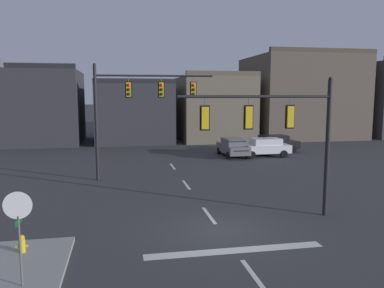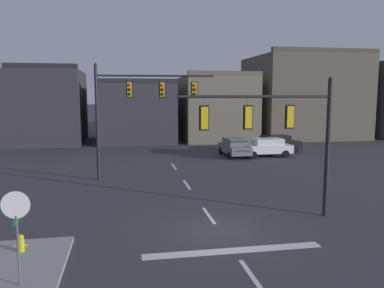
{
  "view_description": "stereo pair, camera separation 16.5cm",
  "coord_description": "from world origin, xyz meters",
  "views": [
    {
      "loc": [
        -3.87,
        -14.31,
        5.42
      ],
      "look_at": [
        -0.45,
        3.74,
        3.04
      ],
      "focal_mm": 35.91,
      "sensor_mm": 36.0,
      "label": 1
    },
    {
      "loc": [
        -3.71,
        -14.34,
        5.42
      ],
      "look_at": [
        -0.45,
        3.74,
        3.04
      ],
      "focal_mm": 35.91,
      "sensor_mm": 36.0,
      "label": 2
    }
  ],
  "objects": [
    {
      "name": "building_row",
      "position": [
        13.11,
        31.64,
        4.4
      ],
      "size": [
        56.58,
        13.36,
        10.58
      ],
      "color": "#2D2D33",
      "rests_on": "ground"
    },
    {
      "name": "signal_mast_far_side",
      "position": [
        -2.98,
        10.17,
        4.99
      ],
      "size": [
        7.45,
        0.67,
        7.33
      ],
      "color": "black",
      "rests_on": "ground"
    },
    {
      "name": "car_lot_nearside",
      "position": [
        8.58,
        17.16,
        0.86
      ],
      "size": [
        4.47,
        1.95,
        1.61
      ],
      "color": "silver",
      "rests_on": "ground"
    },
    {
      "name": "car_lot_middle",
      "position": [
        5.87,
        17.75,
        0.86
      ],
      "size": [
        1.98,
        4.48,
        1.61
      ],
      "color": "slate",
      "rests_on": "ground"
    },
    {
      "name": "stop_bar_paint",
      "position": [
        0.0,
        -2.0,
        0.0
      ],
      "size": [
        6.4,
        0.5,
        0.01
      ],
      "primitive_type": "cube",
      "color": "silver",
      "rests_on": "ground"
    },
    {
      "name": "car_lot_farside",
      "position": [
        10.39,
        19.32,
        0.86
      ],
      "size": [
        4.6,
        2.31,
        1.61
      ],
      "color": "black",
      "rests_on": "ground"
    },
    {
      "name": "signal_mast_near_side",
      "position": [
        2.88,
        0.99,
        4.08
      ],
      "size": [
        6.85,
        0.51,
        6.17
      ],
      "color": "black",
      "rests_on": "ground"
    },
    {
      "name": "fire_hydrant",
      "position": [
        -7.19,
        -1.13,
        0.33
      ],
      "size": [
        0.4,
        0.3,
        0.75
      ],
      "color": "gold",
      "rests_on": "ground"
    },
    {
      "name": "ground_plane",
      "position": [
        0.0,
        0.0,
        0.0
      ],
      "size": [
        400.0,
        400.0,
        0.0
      ],
      "primitive_type": "plane",
      "color": "#353538"
    },
    {
      "name": "lane_centreline",
      "position": [
        0.0,
        2.0,
        0.0
      ],
      "size": [
        0.16,
        26.4,
        0.01
      ],
      "color": "silver",
      "rests_on": "ground"
    },
    {
      "name": "stop_sign",
      "position": [
        -6.63,
        -3.57,
        2.14
      ],
      "size": [
        0.76,
        0.64,
        2.83
      ],
      "color": "#56565B",
      "rests_on": "ground"
    }
  ]
}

